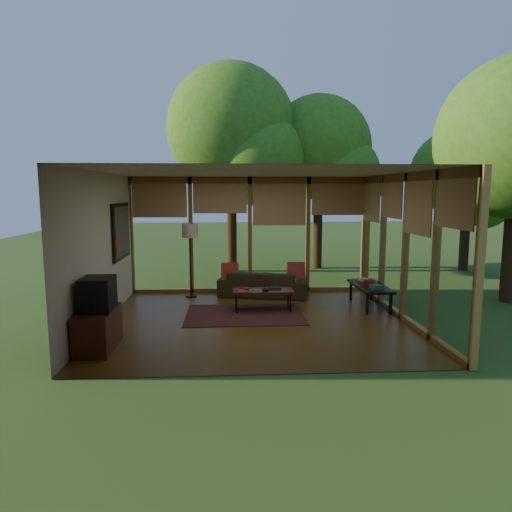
{
  "coord_description": "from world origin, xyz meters",
  "views": [
    {
      "loc": [
        -0.48,
        -8.14,
        2.36
      ],
      "look_at": [
        0.04,
        0.7,
        1.11
      ],
      "focal_mm": 32.0,
      "sensor_mm": 36.0,
      "label": 1
    }
  ],
  "objects": [
    {
      "name": "ct_book_side",
      "position": [
        0.43,
        0.78,
        0.44
      ],
      "size": [
        0.23,
        0.17,
        0.03
      ],
      "primitive_type": "cube",
      "rotation": [
        0.0,
        0.0,
        0.04
      ],
      "color": "#151E31",
      "rests_on": "coffee_table"
    },
    {
      "name": "wall_left",
      "position": [
        -2.75,
        0.0,
        1.35
      ],
      "size": [
        0.04,
        5.0,
        2.7
      ],
      "primitive_type": "cube",
      "color": "beige",
      "rests_on": "ground"
    },
    {
      "name": "pillow_right",
      "position": [
        1.02,
        1.95,
        0.58
      ],
      "size": [
        0.39,
        0.21,
        0.41
      ],
      "primitive_type": "cube",
      "rotation": [
        -0.21,
        0.0,
        0.0
      ],
      "color": "maroon",
      "rests_on": "sofa"
    },
    {
      "name": "console_book_c",
      "position": [
        2.4,
        1.35,
        0.48
      ],
      "size": [
        0.24,
        0.21,
        0.05
      ],
      "primitive_type": "cube",
      "rotation": [
        0.0,
        0.0,
        0.45
      ],
      "color": "beige",
      "rests_on": "side_console"
    },
    {
      "name": "wall_painting",
      "position": [
        -2.71,
        1.4,
        1.55
      ],
      "size": [
        0.06,
        1.35,
        1.15
      ],
      "color": "black",
      "rests_on": "wall_left"
    },
    {
      "name": "tree_ne",
      "position": [
        2.25,
        5.87,
        3.67
      ],
      "size": [
        3.15,
        3.15,
        5.25
      ],
      "color": "#342013",
      "rests_on": "ground"
    },
    {
      "name": "tree_nw",
      "position": [
        -0.4,
        5.43,
        4.14
      ],
      "size": [
        3.73,
        3.73,
        6.01
      ],
      "color": "#342013",
      "rests_on": "ground"
    },
    {
      "name": "floor_lamp",
      "position": [
        -1.35,
        2.03,
        1.41
      ],
      "size": [
        0.36,
        0.36,
        1.65
      ],
      "color": "black",
      "rests_on": "floor"
    },
    {
      "name": "media_cabinet",
      "position": [
        -2.47,
        -1.37,
        0.3
      ],
      "size": [
        0.5,
        1.0,
        0.6
      ],
      "primitive_type": "cube",
      "color": "#4A2214",
      "rests_on": "floor"
    },
    {
      "name": "ceiling",
      "position": [
        0.0,
        0.0,
        2.7
      ],
      "size": [
        5.5,
        5.5,
        0.0
      ],
      "primitive_type": "plane",
      "rotation": [
        3.14,
        0.0,
        0.0
      ],
      "color": "silver",
      "rests_on": "ground"
    },
    {
      "name": "window_wall_right",
      "position": [
        2.75,
        0.0,
        1.35
      ],
      "size": [
        0.12,
        5.0,
        2.7
      ],
      "primitive_type": "cube",
      "color": "olive",
      "rests_on": "ground"
    },
    {
      "name": "console_book_a",
      "position": [
        2.4,
        0.5,
        0.5
      ],
      "size": [
        0.27,
        0.23,
        0.08
      ],
      "primitive_type": "cube",
      "rotation": [
        0.0,
        0.0,
        0.33
      ],
      "color": "#386358",
      "rests_on": "side_console"
    },
    {
      "name": "wall_front",
      "position": [
        0.0,
        -2.5,
        1.35
      ],
      "size": [
        5.5,
        0.04,
        2.7
      ],
      "primitive_type": "cube",
      "color": "beige",
      "rests_on": "ground"
    },
    {
      "name": "coffee_table",
      "position": [
        0.18,
        0.7,
        0.39
      ],
      "size": [
        1.2,
        0.5,
        0.43
      ],
      "color": "#4A2214",
      "rests_on": "floor"
    },
    {
      "name": "television",
      "position": [
        -2.45,
        -1.37,
        0.85
      ],
      "size": [
        0.45,
        0.55,
        0.5
      ],
      "primitive_type": "cube",
      "color": "black",
      "rests_on": "media_cabinet"
    },
    {
      "name": "side_console",
      "position": [
        2.4,
        0.9,
        0.41
      ],
      "size": [
        0.6,
        1.4,
        0.46
      ],
      "color": "black",
      "rests_on": "floor"
    },
    {
      "name": "pillow_left",
      "position": [
        -0.48,
        1.95,
        0.58
      ],
      "size": [
        0.39,
        0.21,
        0.41
      ],
      "primitive_type": "cube",
      "rotation": [
        -0.21,
        0.0,
        0.0
      ],
      "color": "maroon",
      "rests_on": "sofa"
    },
    {
      "name": "floor",
      "position": [
        0.0,
        0.0,
        0.0
      ],
      "size": [
        5.5,
        5.5,
        0.0
      ],
      "primitive_type": "plane",
      "color": "brown",
      "rests_on": "ground"
    },
    {
      "name": "sofa",
      "position": [
        0.27,
        2.0,
        0.29
      ],
      "size": [
        2.1,
        1.19,
        0.58
      ],
      "primitive_type": "imported",
      "rotation": [
        0.0,
        0.0,
        2.92
      ],
      "color": "#362C1B",
      "rests_on": "floor"
    },
    {
      "name": "ct_book_upper",
      "position": [
        -0.17,
        0.65,
        0.47
      ],
      "size": [
        0.23,
        0.21,
        0.03
      ],
      "primitive_type": "cube",
      "rotation": [
        0.0,
        0.0,
        -0.4
      ],
      "color": "maroon",
      "rests_on": "coffee_table"
    },
    {
      "name": "console_book_b",
      "position": [
        2.4,
        0.95,
        0.5
      ],
      "size": [
        0.24,
        0.21,
        0.09
      ],
      "primitive_type": "cube",
      "rotation": [
        0.0,
        0.0,
        -0.4
      ],
      "color": "maroon",
      "rests_on": "side_console"
    },
    {
      "name": "exterior_lawn",
      "position": [
        8.0,
        8.0,
        -0.01
      ],
      "size": [
        40.0,
        40.0,
        0.0
      ],
      "primitive_type": "plane",
      "color": "#33541F",
      "rests_on": "ground"
    },
    {
      "name": "rug",
      "position": [
        -0.19,
        0.42,
        0.01
      ],
      "size": [
        2.26,
        1.6,
        0.01
      ],
      "primitive_type": "cube",
      "color": "maroon",
      "rests_on": "floor"
    },
    {
      "name": "ct_book_lower",
      "position": [
        -0.17,
        0.65,
        0.44
      ],
      "size": [
        0.22,
        0.16,
        0.03
      ],
      "primitive_type": "cube",
      "rotation": [
        0.0,
        0.0,
        0.01
      ],
      "color": "beige",
      "rests_on": "coffee_table"
    },
    {
      "name": "tree_far",
      "position": [
        6.25,
        5.16,
        2.82
      ],
      "size": [
        2.73,
        2.73,
        4.2
      ],
      "color": "#342013",
      "rests_on": "ground"
    },
    {
      "name": "ct_bowl",
      "position": [
        0.23,
        0.6,
        0.46
      ],
      "size": [
        0.16,
        0.16,
        0.07
      ],
      "primitive_type": "ellipsoid",
      "color": "black",
      "rests_on": "coffee_table"
    },
    {
      "name": "window_wall_back",
      "position": [
        0.0,
        2.5,
        1.35
      ],
      "size": [
        5.5,
        0.12,
        2.7
      ],
      "primitive_type": "cube",
      "color": "olive",
      "rests_on": "ground"
    }
  ]
}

